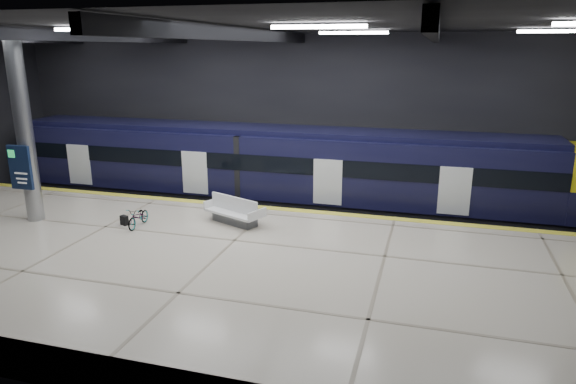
% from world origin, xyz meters
% --- Properties ---
extents(ground, '(30.00, 30.00, 0.00)m').
position_xyz_m(ground, '(0.00, 0.00, 0.00)').
color(ground, black).
rests_on(ground, ground).
extents(room_shell, '(30.10, 16.10, 8.05)m').
position_xyz_m(room_shell, '(-0.00, 0.00, 5.72)').
color(room_shell, black).
rests_on(room_shell, ground).
extents(platform, '(30.00, 11.00, 1.10)m').
position_xyz_m(platform, '(0.00, -2.50, 0.55)').
color(platform, beige).
rests_on(platform, ground).
extents(safety_strip, '(30.00, 0.40, 0.01)m').
position_xyz_m(safety_strip, '(0.00, 2.75, 1.11)').
color(safety_strip, yellow).
rests_on(safety_strip, platform).
extents(rails, '(30.00, 1.52, 0.16)m').
position_xyz_m(rails, '(0.00, 5.50, 0.08)').
color(rails, gray).
rests_on(rails, ground).
extents(train, '(29.40, 2.84, 3.79)m').
position_xyz_m(train, '(0.92, 5.50, 2.06)').
color(train, black).
rests_on(train, ground).
extents(bench, '(2.49, 1.76, 1.02)m').
position_xyz_m(bench, '(-0.63, 0.63, 1.46)').
color(bench, '#595B60').
rests_on(bench, platform).
extents(bicycle, '(0.57, 1.42, 0.73)m').
position_xyz_m(bicycle, '(-3.84, -0.65, 1.47)').
color(bicycle, '#99999E').
rests_on(bicycle, platform).
extents(pannier_bag, '(0.35, 0.28, 0.35)m').
position_xyz_m(pannier_bag, '(-4.44, -0.65, 1.28)').
color(pannier_bag, black).
rests_on(pannier_bag, platform).
extents(info_column, '(0.90, 0.78, 6.90)m').
position_xyz_m(info_column, '(-8.00, -1.03, 4.46)').
color(info_column, '#9EA0A5').
rests_on(info_column, platform).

